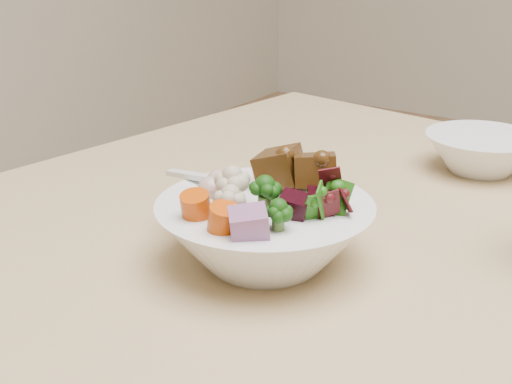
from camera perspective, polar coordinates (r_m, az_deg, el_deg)
food_bowl at (r=0.62m, az=0.88°, el=-2.95°), size 0.19×0.19×0.10m
soup_spoon at (r=0.65m, az=-3.81°, el=0.44°), size 0.09×0.03×0.02m
side_bowl at (r=0.88m, az=17.57°, el=2.98°), size 0.13×0.13×0.04m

